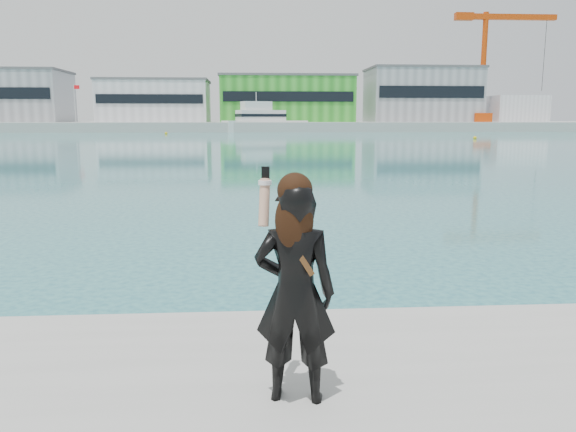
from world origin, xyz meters
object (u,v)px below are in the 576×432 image
(buoy_near, at_px, (475,139))
(woman, at_px, (295,287))
(dock_crane, at_px, (489,63))
(motor_yacht, at_px, (263,121))
(buoy_far, at_px, (166,134))

(buoy_near, bearing_deg, woman, -113.01)
(dock_crane, relative_size, motor_yacht, 1.32)
(buoy_far, bearing_deg, woman, -81.26)
(buoy_near, xyz_separation_m, buoy_far, (-45.75, 27.75, 0.00))
(buoy_far, xyz_separation_m, woman, (15.29, -99.46, 1.62))
(motor_yacht, relative_size, buoy_far, 36.46)
(motor_yacht, height_order, woman, motor_yacht)
(motor_yacht, relative_size, woman, 11.18)
(buoy_near, distance_m, buoy_far, 53.50)
(dock_crane, bearing_deg, buoy_far, -161.21)
(motor_yacht, xyz_separation_m, buoy_far, (-17.81, -16.15, -2.31))
(dock_crane, xyz_separation_m, motor_yacht, (-50.97, -7.26, -12.76))
(buoy_far, bearing_deg, dock_crane, 18.79)
(dock_crane, height_order, buoy_near, dock_crane)
(dock_crane, distance_m, buoy_far, 74.20)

